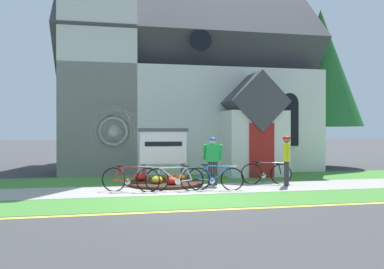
{
  "coord_description": "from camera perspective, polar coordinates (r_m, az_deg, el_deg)",
  "views": [
    {
      "loc": [
        -1.75,
        -10.1,
        1.79
      ],
      "look_at": [
        1.07,
        3.81,
        1.67
      ],
      "focal_mm": 36.37,
      "sensor_mm": 36.0,
      "label": 1
    }
  ],
  "objects": [
    {
      "name": "church_lawn",
      "position": [
        14.81,
        2.47,
        -6.44
      ],
      "size": [
        24.0,
        2.84,
        0.01
      ],
      "primitive_type": "cube",
      "color": "#427F33",
      "rests_on": "ground"
    },
    {
      "name": "flower_bed",
      "position": [
        13.08,
        -3.97,
        -7.01
      ],
      "size": [
        2.55,
        2.55,
        0.34
      ],
      "color": "#382319",
      "rests_on": "ground"
    },
    {
      "name": "bicycle_red",
      "position": [
        11.85,
        3.42,
        -6.41
      ],
      "size": [
        1.68,
        0.44,
        0.82
      ],
      "color": "black",
      "rests_on": "ground"
    },
    {
      "name": "bicycle_orange",
      "position": [
        11.64,
        -2.54,
        -6.53
      ],
      "size": [
        1.75,
        0.17,
        0.79
      ],
      "color": "black",
      "rests_on": "ground"
    },
    {
      "name": "cyclist_in_yellow_jersey",
      "position": [
        12.88,
        3.06,
        -3.4
      ],
      "size": [
        0.6,
        0.41,
        1.59
      ],
      "color": "#2D2D33",
      "rests_on": "ground"
    },
    {
      "name": "roadside_conifer",
      "position": [
        20.81,
        18.31,
        9.19
      ],
      "size": [
        4.07,
        4.07,
        7.88
      ],
      "color": "#4C3823",
      "rests_on": "ground"
    },
    {
      "name": "sidewalk_slab",
      "position": [
        12.42,
        5.27,
        -7.78
      ],
      "size": [
        32.0,
        2.15,
        0.01
      ],
      "primitive_type": "cube",
      "color": "#99968E",
      "rests_on": "ground"
    },
    {
      "name": "bicycle_silver",
      "position": [
        13.43,
        10.79,
        -5.6
      ],
      "size": [
        1.64,
        0.52,
        0.8
      ],
      "color": "black",
      "rests_on": "ground"
    },
    {
      "name": "grass_verge",
      "position": [
        10.47,
        8.6,
        -9.34
      ],
      "size": [
        32.0,
        2.01,
        0.01
      ],
      "primitive_type": "cube",
      "color": "#427F33",
      "rests_on": "ground"
    },
    {
      "name": "bicycle_green",
      "position": [
        11.67,
        -9.0,
        -6.47
      ],
      "size": [
        1.69,
        0.62,
        0.8
      ],
      "color": "black",
      "rests_on": "ground"
    },
    {
      "name": "church_building",
      "position": [
        20.06,
        -2.56,
        8.01
      ],
      "size": [
        11.88,
        10.54,
        12.75
      ],
      "color": "silver",
      "rests_on": "ground"
    },
    {
      "name": "church_sign",
      "position": [
        13.51,
        -4.22,
        -1.97
      ],
      "size": [
        1.75,
        0.17,
        1.89
      ],
      "color": "#474C56",
      "rests_on": "ground"
    },
    {
      "name": "ground",
      "position": [
        14.32,
        -4.38,
        -6.69
      ],
      "size": [
        140.0,
        140.0,
        0.0
      ],
      "primitive_type": "plane",
      "color": "#3D3D3F"
    },
    {
      "name": "cyclist_in_white_jersey",
      "position": [
        13.1,
        13.7,
        -3.19
      ],
      "size": [
        0.42,
        0.62,
        1.64
      ],
      "color": "#2D2D33",
      "rests_on": "ground"
    },
    {
      "name": "curb_paint_stripe",
      "position": [
        9.41,
        11.06,
        -10.47
      ],
      "size": [
        28.0,
        0.16,
        0.01
      ],
      "primitive_type": "cube",
      "color": "yellow",
      "rests_on": "ground"
    }
  ]
}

